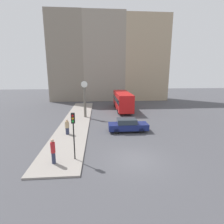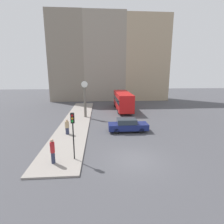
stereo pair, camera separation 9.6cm
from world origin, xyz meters
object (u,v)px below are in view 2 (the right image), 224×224
at_px(traffic_light_near, 73,126).
at_px(pedestrian_tan_coat, 67,127).
at_px(sedan_car, 128,125).
at_px(pedestrian_red_top, 53,151).
at_px(street_clock, 85,100).
at_px(bus_distant, 123,100).

height_order(traffic_light_near, pedestrian_tan_coat, traffic_light_near).
height_order(sedan_car, pedestrian_tan_coat, pedestrian_tan_coat).
bearing_deg(pedestrian_red_top, sedan_car, 46.65).
bearing_deg(street_clock, pedestrian_red_top, -95.57).
distance_m(street_clock, pedestrian_red_top, 13.57).
distance_m(bus_distant, pedestrian_tan_coat, 14.61).
distance_m(pedestrian_red_top, pedestrian_tan_coat, 6.12).
bearing_deg(sedan_car, bus_distant, 85.04).
relative_size(sedan_car, pedestrian_red_top, 2.40).
xyz_separation_m(bus_distant, pedestrian_red_top, (-7.52, -18.58, -0.70)).
distance_m(sedan_car, pedestrian_red_top, 9.48).
height_order(bus_distant, street_clock, street_clock).
bearing_deg(street_clock, traffic_light_near, -89.51).
relative_size(street_clock, pedestrian_tan_coat, 3.26).
bearing_deg(pedestrian_tan_coat, traffic_light_near, -75.15).
bearing_deg(sedan_car, pedestrian_red_top, -133.35).
bearing_deg(pedestrian_tan_coat, street_clock, 79.35).
relative_size(traffic_light_near, street_clock, 0.68).
bearing_deg(traffic_light_near, street_clock, 90.49).
xyz_separation_m(bus_distant, traffic_light_near, (-6.10, -18.04, 0.93)).
xyz_separation_m(sedan_car, bus_distant, (1.01, 11.69, 1.04)).
bearing_deg(traffic_light_near, sedan_car, 51.31).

